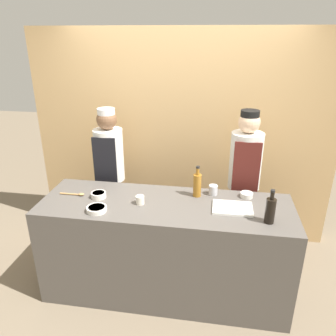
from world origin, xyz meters
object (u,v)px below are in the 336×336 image
Objects in this scene: wooden_spoon at (75,194)px; sauce_bowl_orange at (97,209)px; cup_cream at (140,200)px; chef_left at (111,175)px; sauce_bowl_purple at (99,195)px; chef_right at (243,183)px; cutting_board at (232,208)px; bottle_soy at (270,210)px; cup_steel at (213,190)px; bottle_amber at (197,185)px; sauce_bowl_brown at (247,195)px.

sauce_bowl_orange is at bearing -39.57° from wooden_spoon.
cup_cream is (0.33, 0.18, 0.01)m from sauce_bowl_orange.
sauce_bowl_orange is 0.85m from chef_left.
sauce_bowl_purple is at bearing 171.74° from cup_cream.
sauce_bowl_purple is 0.40m from cup_cream.
chef_left is (-0.16, 0.83, -0.06)m from sauce_bowl_orange.
chef_right is at bearing 33.63° from sauce_bowl_orange.
cutting_board is at bearing 10.74° from sauce_bowl_orange.
bottle_soy is (1.40, 0.05, 0.09)m from sauce_bowl_orange.
bottle_soy is 0.17× the size of chef_right.
chef_left is at bearing 76.13° from wooden_spoon.
chef_left is 0.98× the size of chef_right.
chef_right reaches higher than cup_steel.
sauce_bowl_orange is 2.24× the size of cup_cream.
sauce_bowl_orange is at bearing -153.96° from cup_steel.
cup_steel is 0.39× the size of wooden_spoon.
cup_cream reaches higher than sauce_bowl_orange.
cutting_board is 1.43m from chef_left.
sauce_bowl_purple is at bearing 106.39° from sauce_bowl_orange.
sauce_bowl_brown is at bearing 6.06° from bottle_amber.
bottle_soy is 3.75× the size of cup_cream.
cup_steel is 0.68m from cup_cream.
cup_cream is 1.13m from chef_right.
cup_steel is at bearing 20.17° from bottle_amber.
cup_cream is 0.32× the size of wooden_spoon.
wooden_spoon is (-0.23, 0.01, -0.02)m from sauce_bowl_purple.
sauce_bowl_brown is at bearing -89.36° from chef_right.
cutting_board is at bearing -1.45° from wooden_spoon.
cup_cream is at bearing 172.83° from bottle_soy.
chef_left is (0.14, 0.58, -0.05)m from wooden_spoon.
wooden_spoon is at bearing 173.99° from cup_cream.
bottle_amber is 0.63m from chef_right.
cup_cream is 0.05× the size of chef_right.
wooden_spoon is (-0.30, 0.25, -0.01)m from sauce_bowl_orange.
sauce_bowl_orange is 0.38m from cup_cream.
chef_right reaches higher than bottle_amber.
cup_steel is at bearing -129.22° from chef_right.
cutting_board is at bearing -32.06° from bottle_amber.
cup_steel reaches higher than sauce_bowl_purple.
cup_steel reaches higher than cutting_board.
cup_cream is 0.82m from chef_left.
bottle_amber is 0.54m from cup_cream.
bottle_amber is at bearing -173.94° from sauce_bowl_brown.
cup_steel is (-0.45, 0.42, -0.07)m from bottle_soy.
chef_right is at bearing 43.41° from bottle_amber.
chef_right is at bearing 20.57° from wooden_spoon.
bottle_amber reaches higher than cup_cream.
cutting_board is 0.80m from cup_cream.
chef_left is (-0.49, 0.65, -0.08)m from cup_cream.
sauce_bowl_brown is 0.39× the size of bottle_amber.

